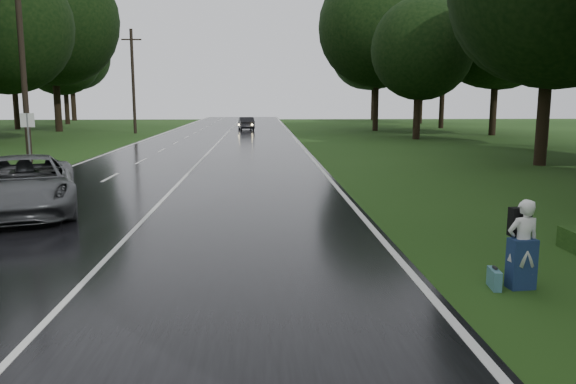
# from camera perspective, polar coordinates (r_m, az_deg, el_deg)

# --- Properties ---
(ground) EXTENTS (160.00, 160.00, 0.00)m
(ground) POSITION_cam_1_polar(r_m,az_deg,el_deg) (9.99, -20.91, -9.83)
(ground) COLOR #1F4013
(ground) RESTS_ON ground
(road) EXTENTS (12.00, 140.00, 0.04)m
(road) POSITION_cam_1_polar(r_m,az_deg,el_deg) (29.29, -8.82, 3.09)
(road) COLOR black
(road) RESTS_ON ground
(lane_center) EXTENTS (0.12, 140.00, 0.01)m
(lane_center) POSITION_cam_1_polar(r_m,az_deg,el_deg) (29.28, -8.82, 3.13)
(lane_center) COLOR silver
(lane_center) RESTS_ON road
(grey_car) EXTENTS (4.32, 6.22, 1.58)m
(grey_car) POSITION_cam_1_polar(r_m,az_deg,el_deg) (17.27, -25.01, 0.67)
(grey_car) COLOR #444648
(grey_car) RESTS_ON road
(far_car) EXTENTS (1.84, 4.10, 1.30)m
(far_car) POSITION_cam_1_polar(r_m,az_deg,el_deg) (57.95, -4.25, 6.91)
(far_car) COLOR black
(far_car) RESTS_ON road
(hitchhiker) EXTENTS (0.60, 0.55, 1.54)m
(hitchhiker) POSITION_cam_1_polar(r_m,az_deg,el_deg) (10.34, 22.54, -5.16)
(hitchhiker) COLOR silver
(hitchhiker) RESTS_ON ground
(suitcase) EXTENTS (0.19, 0.48, 0.33)m
(suitcase) POSITION_cam_1_polar(r_m,az_deg,el_deg) (10.31, 20.07, -8.22)
(suitcase) COLOR #427480
(suitcase) RESTS_ON ground
(utility_pole_mid) EXTENTS (1.80, 0.28, 10.65)m
(utility_pole_mid) POSITION_cam_1_polar(r_m,az_deg,el_deg) (31.24, -24.55, 2.70)
(utility_pole_mid) COLOR black
(utility_pole_mid) RESTS_ON ground
(utility_pole_far) EXTENTS (1.80, 0.28, 9.38)m
(utility_pole_far) POSITION_cam_1_polar(r_m,az_deg,el_deg) (54.50, -15.12, 5.73)
(utility_pole_far) COLOR black
(utility_pole_far) RESTS_ON ground
(road_sign_b) EXTENTS (0.61, 0.10, 2.55)m
(road_sign_b) POSITION_cam_1_polar(r_m,az_deg,el_deg) (27.82, -24.47, 1.98)
(road_sign_b) COLOR white
(road_sign_b) RESTS_ON ground
(tree_left_f) EXTENTS (11.34, 11.34, 17.71)m
(tree_left_f) POSITION_cam_1_polar(r_m,az_deg,el_deg) (60.02, -22.05, 5.68)
(tree_left_f) COLOR black
(tree_left_f) RESTS_ON ground
(tree_right_d) EXTENTS (9.34, 9.34, 14.60)m
(tree_right_d) POSITION_cam_1_polar(r_m,az_deg,el_deg) (29.95, 24.01, 2.48)
(tree_right_d) COLOR black
(tree_right_d) RESTS_ON ground
(tree_right_e) EXTENTS (7.71, 7.71, 12.05)m
(tree_right_e) POSITION_cam_1_polar(r_m,az_deg,el_deg) (46.23, 12.77, 5.22)
(tree_right_e) COLOR black
(tree_right_e) RESTS_ON ground
(tree_right_f) EXTENTS (10.94, 10.94, 17.09)m
(tree_right_f) POSITION_cam_1_polar(r_m,az_deg,el_deg) (57.68, 8.77, 6.13)
(tree_right_f) COLOR black
(tree_right_f) RESTS_ON ground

